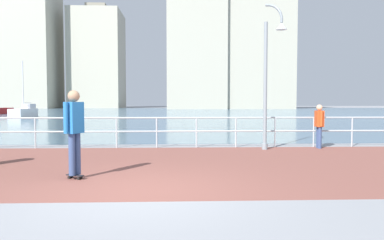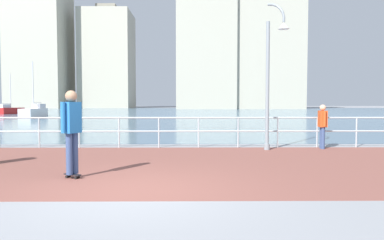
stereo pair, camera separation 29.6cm
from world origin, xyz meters
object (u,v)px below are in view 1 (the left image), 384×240
at_px(skateboarder, 74,125).
at_px(bystander, 319,123).
at_px(lamppost, 270,69).
at_px(sailboat_gray, 24,112).

bearing_deg(skateboarder, bystander, 33.53).
xyz_separation_m(lamppost, skateboarder, (-5.22, -4.32, -1.57)).
bearing_deg(sailboat_gray, lamppost, -54.03).
relative_size(skateboarder, sailboat_gray, 0.31).
bearing_deg(skateboarder, lamppost, 39.58).
height_order(bystander, sailboat_gray, sailboat_gray).
bearing_deg(bystander, sailboat_gray, 128.78).
bearing_deg(skateboarder, sailboat_gray, 114.74).
xyz_separation_m(bystander, sailboat_gray, (-21.58, 26.86, -0.31)).
relative_size(lamppost, sailboat_gray, 0.81).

